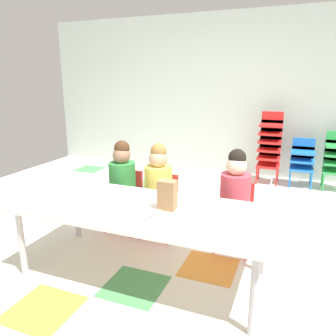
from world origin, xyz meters
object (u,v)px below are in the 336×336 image
at_px(seated_child_far_right, 235,191).
at_px(paper_plate_center_table, 106,208).
at_px(seated_child_middle_seat, 159,182).
at_px(seated_child_near_camera, 123,178).
at_px(paper_plate_near_edge, 146,197).
at_px(kid_chair_blue_stack, 302,159).
at_px(kid_chair_red_stack, 270,144).
at_px(donut_powdered_on_plate, 146,195).
at_px(craft_table, 143,212).
at_px(donut_powdered_loose, 156,213).
at_px(paper_bag_brown, 167,195).

xyz_separation_m(seated_child_far_right, paper_plate_center_table, (-0.81, -0.77, 0.01)).
distance_m(seated_child_middle_seat, paper_plate_center_table, 0.78).
bearing_deg(seated_child_near_camera, paper_plate_near_edge, -43.94).
bearing_deg(paper_plate_center_table, seated_child_middle_seat, 82.95).
bearing_deg(seated_child_near_camera, kid_chair_blue_stack, 53.56).
distance_m(kid_chair_red_stack, paper_plate_center_table, 3.14).
height_order(paper_plate_near_edge, donut_powdered_on_plate, donut_powdered_on_plate).
xyz_separation_m(seated_child_middle_seat, kid_chair_red_stack, (0.81, 2.24, 0.02)).
distance_m(seated_child_middle_seat, kid_chair_red_stack, 2.38).
height_order(craft_table, seated_child_near_camera, seated_child_near_camera).
relative_size(paper_plate_near_edge, donut_powdered_on_plate, 1.65).
height_order(seated_child_near_camera, paper_plate_center_table, seated_child_near_camera).
bearing_deg(donut_powdered_loose, paper_bag_brown, 76.96).
height_order(seated_child_near_camera, kid_chair_blue_stack, seated_child_near_camera).
bearing_deg(kid_chair_blue_stack, seated_child_middle_seat, -119.56).
bearing_deg(seated_child_far_right, seated_child_near_camera, 180.00).
distance_m(seated_child_far_right, paper_plate_near_edge, 0.78).
relative_size(seated_child_near_camera, paper_plate_near_edge, 5.10).
distance_m(paper_plate_near_edge, donut_powdered_on_plate, 0.02).
bearing_deg(seated_child_far_right, donut_powdered_on_plate, -144.68).
xyz_separation_m(seated_child_middle_seat, paper_plate_near_edge, (0.08, -0.45, 0.01)).
relative_size(seated_child_near_camera, donut_powdered_on_plate, 8.41).
xyz_separation_m(seated_child_near_camera, donut_powdered_on_plate, (0.47, -0.45, 0.03)).
bearing_deg(paper_plate_near_edge, donut_powdered_loose, -54.09).
distance_m(seated_child_middle_seat, seated_child_far_right, 0.72).
height_order(paper_bag_brown, donut_powdered_on_plate, paper_bag_brown).
height_order(seated_child_far_right, donut_powdered_loose, seated_child_far_right).
relative_size(seated_child_far_right, kid_chair_blue_stack, 1.35).
distance_m(paper_plate_center_table, donut_powdered_loose, 0.39).
xyz_separation_m(seated_child_near_camera, donut_powdered_loose, (0.68, -0.75, 0.02)).
bearing_deg(paper_plate_near_edge, seated_child_middle_seat, 100.53).
distance_m(seated_child_near_camera, donut_powdered_loose, 1.01).
height_order(kid_chair_red_stack, kid_chair_blue_stack, kid_chair_red_stack).
relative_size(craft_table, donut_powdered_loose, 17.74).
bearing_deg(seated_child_far_right, paper_plate_center_table, -136.50).
bearing_deg(paper_bag_brown, paper_plate_near_edge, 146.83).
bearing_deg(kid_chair_blue_stack, craft_table, -111.38).
bearing_deg(craft_table, paper_plate_center_table, -150.30).
bearing_deg(kid_chair_blue_stack, donut_powdered_on_plate, -113.80).
xyz_separation_m(paper_plate_near_edge, donut_powdered_on_plate, (0.00, 0.00, 0.02)).
distance_m(paper_bag_brown, paper_plate_center_table, 0.47).
bearing_deg(seated_child_far_right, seated_child_middle_seat, -180.00).
bearing_deg(kid_chair_blue_stack, seated_child_near_camera, -126.44).
xyz_separation_m(kid_chair_blue_stack, donut_powdered_loose, (-0.97, -2.98, 0.18)).
bearing_deg(kid_chair_blue_stack, paper_bag_brown, -108.25).
height_order(seated_child_middle_seat, kid_chair_red_stack, kid_chair_red_stack).
xyz_separation_m(seated_child_far_right, kid_chair_red_stack, (0.09, 2.24, 0.02)).
xyz_separation_m(craft_table, seated_child_far_right, (0.57, 0.64, 0.04)).
bearing_deg(paper_plate_near_edge, donut_powdered_on_plate, 0.00).
distance_m(kid_chair_blue_stack, paper_plate_center_table, 3.31).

